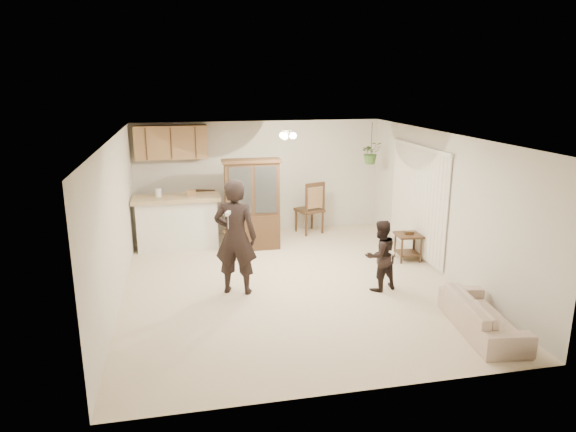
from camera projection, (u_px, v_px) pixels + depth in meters
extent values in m
plane|color=beige|center=(290.00, 283.00, 8.78)|extent=(6.50, 6.50, 0.00)
cube|color=silver|center=(290.00, 136.00, 8.14)|extent=(5.50, 6.50, 0.02)
cube|color=beige|center=(260.00, 177.00, 11.54)|extent=(5.50, 0.02, 2.50)
cube|color=beige|center=(354.00, 288.00, 5.39)|extent=(5.50, 0.02, 2.50)
cube|color=beige|center=(116.00, 222.00, 7.92)|extent=(0.02, 6.50, 2.50)
cube|color=beige|center=(443.00, 204.00, 9.01)|extent=(0.02, 6.50, 2.50)
cube|color=white|center=(178.00, 224.00, 10.51)|extent=(1.60, 0.55, 1.00)
cube|color=tan|center=(176.00, 198.00, 10.37)|extent=(1.75, 0.70, 0.08)
cube|color=#9B6743|center=(171.00, 142.00, 10.77)|extent=(1.50, 0.34, 0.70)
imported|color=#264F1F|center=(371.00, 153.00, 11.03)|extent=(0.43, 0.37, 0.48)
cylinder|color=black|center=(372.00, 138.00, 10.95)|extent=(0.01, 0.01, 0.65)
imported|color=beige|center=(484.00, 307.00, 7.01)|extent=(0.96, 1.95, 0.73)
imported|color=black|center=(236.00, 240.00, 8.18)|extent=(0.76, 0.62, 1.80)
imported|color=black|center=(380.00, 251.00, 8.34)|extent=(0.78, 0.69, 1.35)
cube|color=#362013|center=(253.00, 231.00, 10.53)|extent=(1.08, 0.44, 0.72)
cube|color=#362013|center=(252.00, 188.00, 10.30)|extent=(1.08, 0.38, 1.08)
cube|color=#AFB9BF|center=(252.00, 188.00, 10.30)|extent=(0.94, 0.02, 0.94)
cube|color=#362013|center=(251.00, 161.00, 10.16)|extent=(1.17, 0.46, 0.05)
cube|color=#362013|center=(409.00, 235.00, 9.79)|extent=(0.51, 0.51, 0.04)
cube|color=#362013|center=(407.00, 253.00, 9.88)|extent=(0.42, 0.42, 0.03)
cube|color=#362013|center=(409.00, 233.00, 9.78)|extent=(0.18, 0.13, 0.06)
cube|color=#362013|center=(236.00, 229.00, 10.39)|extent=(0.56, 0.56, 0.05)
cube|color=#A37E51|center=(236.00, 217.00, 10.32)|extent=(0.32, 0.14, 0.38)
cube|color=#362013|center=(235.00, 205.00, 10.26)|extent=(0.39, 0.17, 0.08)
cube|color=#362013|center=(204.00, 218.00, 11.16)|extent=(0.59, 0.59, 0.05)
cube|color=#A37E51|center=(203.00, 205.00, 11.09)|extent=(0.34, 0.15, 0.40)
cube|color=#362013|center=(203.00, 193.00, 11.02)|extent=(0.41, 0.17, 0.08)
cube|color=#362013|center=(309.00, 210.00, 11.58)|extent=(0.67, 0.67, 0.06)
cube|color=#A37E51|center=(310.00, 196.00, 11.49)|extent=(0.38, 0.17, 0.46)
cube|color=#362013|center=(310.00, 183.00, 11.42)|extent=(0.47, 0.20, 0.09)
cube|color=white|center=(228.00, 213.00, 7.62)|extent=(0.10, 0.17, 0.05)
cube|color=white|center=(392.00, 253.00, 8.10)|extent=(0.06, 0.11, 0.03)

